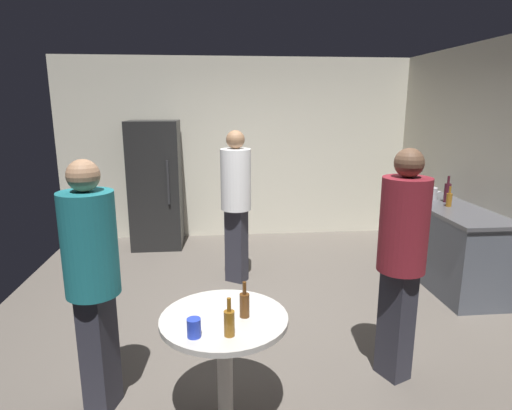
# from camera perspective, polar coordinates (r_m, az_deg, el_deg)

# --- Properties ---
(ground_plane) EXTENTS (5.20, 5.20, 0.10)m
(ground_plane) POSITION_cam_1_polar(r_m,az_deg,el_deg) (4.44, -0.32, -14.51)
(ground_plane) COLOR #5B544C
(wall_back) EXTENTS (5.32, 0.06, 2.70)m
(wall_back) POSITION_cam_1_polar(r_m,az_deg,el_deg) (6.59, -2.43, 7.43)
(wall_back) COLOR beige
(wall_back) RESTS_ON ground_plane
(refrigerator) EXTENTS (0.70, 0.68, 1.80)m
(refrigerator) POSITION_cam_1_polar(r_m,az_deg,el_deg) (6.27, -13.17, 2.64)
(refrigerator) COLOR black
(refrigerator) RESTS_ON ground_plane
(kitchen_counter) EXTENTS (0.64, 1.80, 0.90)m
(kitchen_counter) POSITION_cam_1_polar(r_m,az_deg,el_deg) (5.44, 23.81, -4.64)
(kitchen_counter) COLOR #4C515B
(kitchen_counter) RESTS_ON ground_plane
(kettle) EXTENTS (0.24, 0.17, 0.18)m
(kettle) POSITION_cam_1_polar(r_m,az_deg,el_deg) (5.59, 22.16, 1.48)
(kettle) COLOR #B2B2B7
(kettle) RESTS_ON kitchen_counter
(wine_bottle_on_counter) EXTENTS (0.08, 0.08, 0.31)m
(wine_bottle_on_counter) POSITION_cam_1_polar(r_m,az_deg,el_deg) (5.48, 24.12, 1.57)
(wine_bottle_on_counter) COLOR #3F141E
(wine_bottle_on_counter) RESTS_ON kitchen_counter
(beer_bottle_on_counter) EXTENTS (0.06, 0.06, 0.23)m
(beer_bottle_on_counter) POSITION_cam_1_polar(r_m,az_deg,el_deg) (5.25, 24.32, 0.71)
(beer_bottle_on_counter) COLOR #8C5919
(beer_bottle_on_counter) RESTS_ON kitchen_counter
(foreground_table) EXTENTS (0.80, 0.80, 0.73)m
(foreground_table) POSITION_cam_1_polar(r_m,az_deg,el_deg) (2.80, -4.24, -16.49)
(foreground_table) COLOR beige
(foreground_table) RESTS_ON ground_plane
(beer_bottle_amber) EXTENTS (0.06, 0.06, 0.23)m
(beer_bottle_amber) POSITION_cam_1_polar(r_m,az_deg,el_deg) (2.51, -3.58, -15.29)
(beer_bottle_amber) COLOR #8C5919
(beer_bottle_amber) RESTS_ON foreground_table
(beer_bottle_brown) EXTENTS (0.06, 0.06, 0.23)m
(beer_bottle_brown) POSITION_cam_1_polar(r_m,az_deg,el_deg) (2.71, -1.54, -13.06)
(beer_bottle_brown) COLOR #593314
(beer_bottle_brown) RESTS_ON foreground_table
(plastic_cup_blue) EXTENTS (0.08, 0.08, 0.11)m
(plastic_cup_blue) POSITION_cam_1_polar(r_m,az_deg,el_deg) (2.54, -8.26, -15.88)
(plastic_cup_blue) COLOR blue
(plastic_cup_blue) RESTS_ON foreground_table
(person_in_teal_shirt) EXTENTS (0.42, 0.42, 1.70)m
(person_in_teal_shirt) POSITION_cam_1_polar(r_m,az_deg,el_deg) (2.93, -21.00, -8.08)
(person_in_teal_shirt) COLOR #2D2D38
(person_in_teal_shirt) RESTS_ON ground_plane
(person_in_maroon_shirt) EXTENTS (0.45, 0.45, 1.73)m
(person_in_maroon_shirt) POSITION_cam_1_polar(r_m,az_deg,el_deg) (3.24, 18.86, -5.52)
(person_in_maroon_shirt) COLOR #2D2D38
(person_in_maroon_shirt) RESTS_ON ground_plane
(person_in_white_shirt) EXTENTS (0.47, 0.47, 1.75)m
(person_in_white_shirt) POSITION_cam_1_polar(r_m,az_deg,el_deg) (4.81, -2.68, 1.34)
(person_in_white_shirt) COLOR #2D2D38
(person_in_white_shirt) RESTS_ON ground_plane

